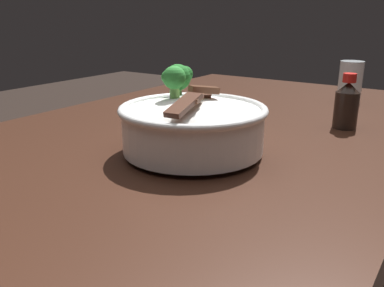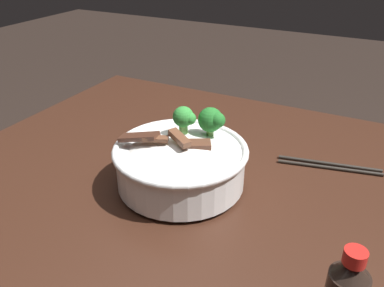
{
  "view_description": "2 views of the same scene",
  "coord_description": "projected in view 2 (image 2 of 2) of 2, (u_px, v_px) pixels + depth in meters",
  "views": [
    {
      "loc": [
        -0.71,
        -0.44,
        1.06
      ],
      "look_at": [
        -0.18,
        -0.07,
        0.86
      ],
      "focal_mm": 38.35,
      "sensor_mm": 36.0,
      "label": 1
    },
    {
      "loc": [
        0.14,
        -0.61,
        1.26
      ],
      "look_at": [
        -0.15,
        -0.06,
        0.92
      ],
      "focal_mm": 37.08,
      "sensor_mm": 36.0,
      "label": 2
    }
  ],
  "objects": [
    {
      "name": "dining_table",
      "position": [
        271.0,
        233.0,
        0.79
      ],
      "size": [
        1.32,
        0.8,
        0.83
      ],
      "color": "#381E14",
      "rests_on": "ground"
    },
    {
      "name": "rice_bowl",
      "position": [
        181.0,
        160.0,
        0.72
      ],
      "size": [
        0.25,
        0.25,
        0.15
      ],
      "color": "white",
      "rests_on": "dining_table"
    },
    {
      "name": "chopsticks_pair",
      "position": [
        329.0,
        166.0,
        0.81
      ],
      "size": [
        0.2,
        0.06,
        0.01
      ],
      "color": "#28231E",
      "rests_on": "dining_table"
    }
  ]
}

